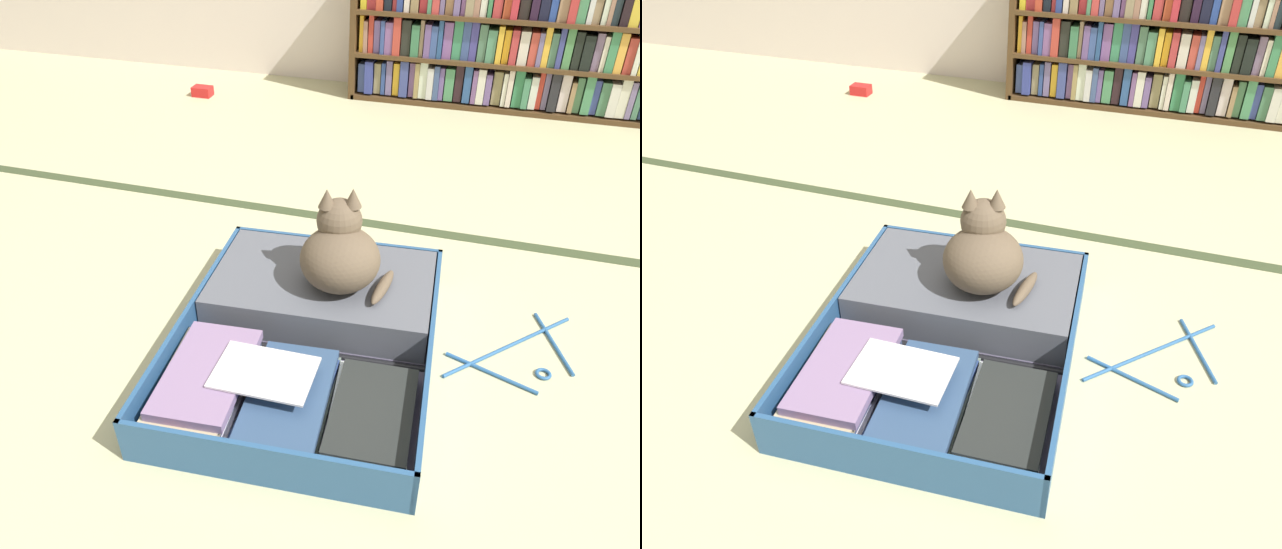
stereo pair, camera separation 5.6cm
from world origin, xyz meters
TOP-DOWN VIEW (x-y plane):
  - ground_plane at (0.00, 0.00)m, footprint 10.00×10.00m
  - tatami_border at (0.00, 0.91)m, footprint 4.80×0.05m
  - bookshelf at (0.24, 2.26)m, footprint 1.48×0.25m
  - open_suitcase at (-0.13, 0.24)m, footprint 0.70×0.86m
  - black_cat at (-0.08, 0.38)m, footprint 0.28×0.27m
  - clothes_hanger at (0.42, 0.35)m, footprint 0.33×0.34m
  - small_red_pouch at (-1.26, 1.96)m, footprint 0.10×0.07m

SIDE VIEW (x-z plane):
  - ground_plane at x=0.00m, z-range 0.00..0.00m
  - tatami_border at x=0.00m, z-range 0.00..0.00m
  - clothes_hanger at x=0.42m, z-range 0.00..0.01m
  - small_red_pouch at x=-1.26m, z-range 0.00..0.05m
  - open_suitcase at x=-0.13m, z-range -0.01..0.11m
  - black_cat at x=-0.08m, z-range 0.09..0.36m
  - bookshelf at x=0.24m, z-range -0.01..0.65m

